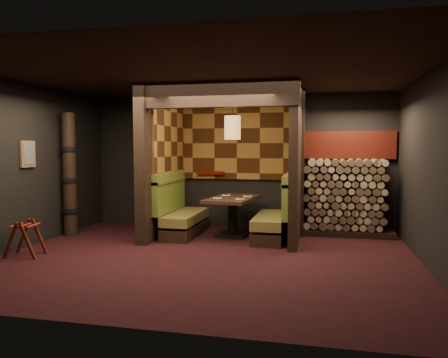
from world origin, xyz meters
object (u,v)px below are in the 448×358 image
(booth_bench_right, at_px, (276,218))
(booth_bench_left, at_px, (181,215))
(totem_column, at_px, (70,175))
(pendant_lamp, at_px, (233,128))
(luggage_rack, at_px, (25,237))
(dining_table, at_px, (233,209))
(firewood_stack, at_px, (348,197))

(booth_bench_right, bearing_deg, booth_bench_left, 180.00)
(totem_column, bearing_deg, booth_bench_right, 7.86)
(booth_bench_right, bearing_deg, pendant_lamp, 178.81)
(luggage_rack, distance_m, totem_column, 1.86)
(booth_bench_left, distance_m, luggage_rack, 2.88)
(dining_table, xyz_separation_m, totem_column, (-3.13, -0.62, 0.65))
(booth_bench_right, distance_m, firewood_stack, 1.56)
(luggage_rack, height_order, firewood_stack, firewood_stack)
(dining_table, bearing_deg, booth_bench_left, -176.30)
(firewood_stack, bearing_deg, dining_table, -163.96)
(booth_bench_left, xyz_separation_m, luggage_rack, (-1.89, -2.17, -0.09))
(dining_table, height_order, firewood_stack, firewood_stack)
(pendant_lamp, bearing_deg, booth_bench_left, -179.04)
(booth_bench_left, distance_m, pendant_lamp, 2.00)
(pendant_lamp, relative_size, firewood_stack, 0.56)
(totem_column, bearing_deg, firewood_stack, 13.19)
(booth_bench_left, height_order, pendant_lamp, pendant_lamp)
(dining_table, relative_size, luggage_rack, 2.49)
(luggage_rack, bearing_deg, booth_bench_left, 49.05)
(booth_bench_right, height_order, pendant_lamp, pendant_lamp)
(luggage_rack, relative_size, totem_column, 0.26)
(booth_bench_left, xyz_separation_m, firewood_stack, (3.25, 0.70, 0.35))
(luggage_rack, bearing_deg, booth_bench_right, 29.91)
(dining_table, distance_m, firewood_stack, 2.30)
(dining_table, bearing_deg, pendant_lamp, -90.00)
(pendant_lamp, distance_m, luggage_rack, 4.08)
(totem_column, distance_m, firewood_stack, 5.50)
(dining_table, bearing_deg, booth_bench_right, -4.56)
(luggage_rack, distance_m, firewood_stack, 5.90)
(booth_bench_left, xyz_separation_m, pendant_lamp, (1.05, 0.02, 1.71))
(booth_bench_left, height_order, dining_table, booth_bench_left)
(pendant_lamp, relative_size, luggage_rack, 1.57)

